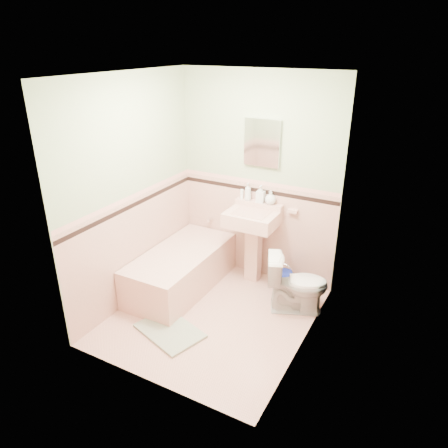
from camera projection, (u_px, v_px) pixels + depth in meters
The scene contains 32 objects.
floor at pixel (213, 315), 4.59m from camera, with size 2.20×2.20×0.00m, color #DEA491.
ceiling at pixel (210, 74), 3.58m from camera, with size 2.20×2.20×0.00m, color white.
wall_back at pixel (258, 179), 4.97m from camera, with size 2.50×2.50×0.00m, color beige.
wall_front at pixel (140, 257), 3.20m from camera, with size 2.50×2.50×0.00m, color beige.
wall_left at pixel (132, 193), 4.52m from camera, with size 2.50×2.50×0.00m, color beige.
wall_right at pixel (311, 230), 3.65m from camera, with size 2.50×2.50×0.00m, color beige.
wainscot_back at pixel (256, 230), 5.22m from camera, with size 2.00×2.00×0.00m, color #E1A996.
wainscot_front at pixel (148, 325), 3.47m from camera, with size 2.00×2.00×0.00m, color #E1A996.
wainscot_left at pixel (137, 247), 4.77m from camera, with size 2.20×2.20×0.00m, color #E1A996.
wainscot_right at pixel (304, 293), 3.92m from camera, with size 2.20×2.20×0.00m, color #E1A996.
accent_back at pixel (257, 190), 5.01m from camera, with size 2.00×2.00×0.00m, color black.
accent_front at pixel (143, 270), 3.26m from camera, with size 2.00×2.00×0.00m, color black.
accent_left at pixel (134, 205), 4.56m from camera, with size 2.20×2.20×0.00m, color black.
accent_right at pixel (308, 243), 3.71m from camera, with size 2.20×2.20×0.00m, color black.
cap_back at pixel (257, 182), 4.97m from camera, with size 2.00×2.00×0.00m, color #DE9A8C.
cap_front at pixel (142, 259), 3.22m from camera, with size 2.00×2.00×0.00m, color #DE9A8C.
cap_left at pixel (133, 196), 4.52m from camera, with size 2.20×2.20×0.00m, color #DE9A8C.
cap_right at pixel (309, 232), 3.67m from camera, with size 2.20×2.20×0.00m, color #DE9A8C.
bathtub at pixel (181, 271), 5.04m from camera, with size 0.70×1.50×0.45m, color #D9A492.
tub_faucet at pixel (211, 219), 5.45m from camera, with size 0.04×0.04×0.12m, color silver.
sink at pixel (251, 247), 5.07m from camera, with size 0.59×0.49×0.93m, color #D9A492, non-canonical shape.
sink_faucet at pixel (257, 206), 4.99m from camera, with size 0.02×0.02×0.10m, color silver.
medicine_cabinet at pixel (262, 143), 4.74m from camera, with size 0.43×0.04×0.54m, color white.
soap_dish at pixel (293, 211), 4.85m from camera, with size 0.12×0.07×0.04m, color #D9A492.
soap_bottle_left at pixel (248, 192), 5.02m from camera, with size 0.08×0.08×0.21m, color #B2B2B2.
soap_bottle_mid at pixel (261, 194), 4.95m from camera, with size 0.09×0.10×0.21m, color #B2B2B2.
soap_bottle_right at pixel (270, 197), 4.91m from camera, with size 0.13×0.13×0.16m, color #B2B2B2.
tube at pixel (242, 194), 5.08m from camera, with size 0.04×0.04×0.12m, color white.
toilet at pixel (297, 284), 4.56m from camera, with size 0.37×0.65×0.67m, color white.
bucket at pixel (283, 281), 5.02m from camera, with size 0.23×0.23×0.23m, color navy, non-canonical shape.
bath_mat at pixel (170, 331), 4.32m from camera, with size 0.68×0.45×0.03m, color gray.
shoe at pixel (165, 319), 4.43m from camera, with size 0.16×0.07×0.06m, color #BF1E59.
Camera 1 is at (1.90, -3.29, 2.76)m, focal length 33.57 mm.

